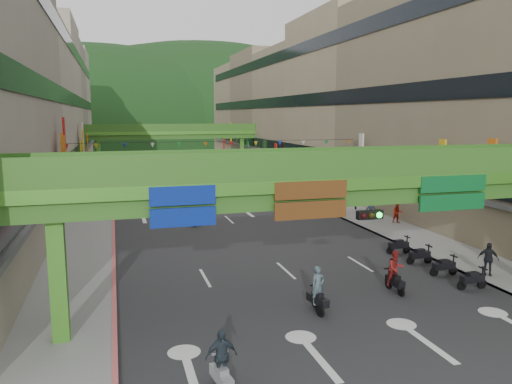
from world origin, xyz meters
name	(u,v)px	position (x,y,z in m)	size (l,w,h in m)	color
ground	(410,382)	(0.00, 0.00, 0.00)	(320.00, 320.00, 0.00)	black
road_slab	(187,182)	(0.00, 50.00, 0.01)	(18.00, 140.00, 0.02)	#28282B
sidewalk_left	(97,185)	(-11.00, 50.00, 0.07)	(4.00, 140.00, 0.15)	gray
sidewalk_right	(269,179)	(11.00, 50.00, 0.07)	(4.00, 140.00, 0.15)	gray
curb_left	(113,184)	(-9.10, 50.00, 0.09)	(0.20, 140.00, 0.18)	#CC5959
curb_right	(256,179)	(9.10, 50.00, 0.09)	(0.20, 140.00, 0.18)	gray
building_row_left	(20,106)	(-18.93, 50.00, 9.46)	(12.80, 95.00, 19.00)	#9E937F
building_row_right	(326,108)	(18.93, 50.00, 9.46)	(12.80, 95.00, 19.00)	gray
overpass_near	(361,195)	(0.93, 5.38, 5.21)	(28.00, 12.27, 7.10)	#4C9E2D
overpass_far	(173,135)	(0.00, 65.00, 5.40)	(28.00, 2.20, 7.10)	#4C9E2D
hill_left	(94,141)	(-15.00, 160.00, 0.00)	(168.00, 140.00, 112.00)	#1C4419
hill_right	(204,137)	(25.00, 180.00, 0.00)	(208.00, 176.00, 128.00)	#1C4419
bunting_string	(218,144)	(0.00, 30.00, 5.96)	(26.00, 0.36, 0.47)	black
scooter_rider_near	(318,291)	(-0.59, 6.16, 0.96)	(0.73, 1.59, 2.06)	black
scooter_rider_mid	(395,271)	(3.92, 7.36, 1.08)	(0.86, 1.60, 2.09)	black
scooter_rider_left	(221,362)	(-5.95, 1.00, 1.06)	(1.08, 1.60, 2.10)	gray
scooter_rider_far	(194,212)	(-3.04, 24.74, 1.06)	(0.93, 1.60, 2.09)	maroon
parked_scooter_row	(431,261)	(7.80, 10.00, 0.52)	(1.60, 7.15, 1.08)	black
car_silver	(130,176)	(-7.00, 52.28, 0.70)	(1.48, 4.23, 1.40)	#B8B8C0
car_yellow	(187,165)	(2.19, 65.13, 0.67)	(1.59, 3.96, 1.35)	gold
pedestrian_red	(397,215)	(12.20, 20.62, 0.81)	(0.79, 0.61, 1.62)	red
pedestrian_dark	(488,262)	(9.80, 8.00, 0.88)	(1.03, 0.43, 1.75)	black
pedestrian_blue	(370,211)	(10.83, 22.37, 0.84)	(0.78, 0.50, 1.67)	#394163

